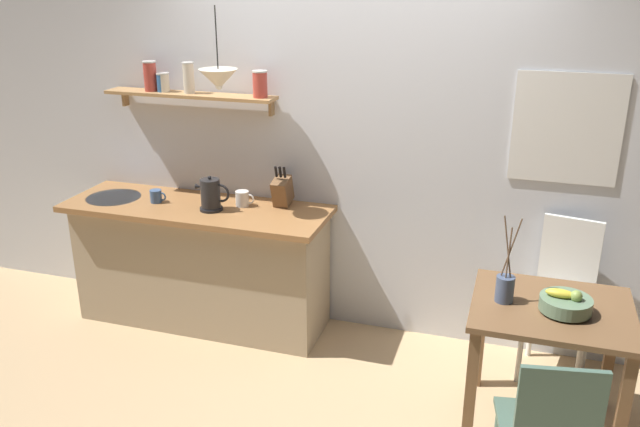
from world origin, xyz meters
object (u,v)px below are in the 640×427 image
Objects in this scene: dining_table at (549,330)px; fruit_bowl at (566,303)px; electric_kettle at (211,195)px; knife_block at (282,191)px; pendant_lamp at (219,79)px; dining_chair_far at (563,293)px; twig_vase at (505,287)px; coffee_mug_by_sink at (156,196)px; coffee_mug_spare at (243,199)px.

fruit_bowl reaches higher than dining_table.
fruit_bowl is 1.08× the size of electric_kettle.
knife_block is 0.58× the size of pendant_lamp.
fruit_bowl is at bearing -39.23° from dining_table.
dining_chair_far reaches higher than fruit_bowl.
electric_kettle reaches higher than dining_chair_far.
twig_vase reaches higher than coffee_mug_by_sink.
dining_chair_far is 2.10× the size of twig_vase.
twig_vase is at bearing -13.63° from pendant_lamp.
electric_kettle is 0.83× the size of knife_block.
pendant_lamp is (-1.81, 0.44, 0.93)m from twig_vase.
twig_vase is (-0.34, -0.64, 0.30)m from dining_chair_far.
knife_block is 0.88m from coffee_mug_by_sink.
dining_chair_far is at bearing 4.35° from electric_kettle.
knife_block is at bearing 37.83° from pendant_lamp.
fruit_bowl is 2.16m from coffee_mug_spare.
pendant_lamp reaches higher than twig_vase.
twig_vase is at bearing -24.39° from knife_block.
coffee_mug_spare is (-1.76, 0.60, 0.11)m from twig_vase.
coffee_mug_by_sink is (-2.36, 0.49, 0.10)m from twig_vase.
dining_chair_far is 8.41× the size of coffee_mug_by_sink.
twig_vase reaches higher than dining_table.
electric_kettle is (-2.23, 0.50, 0.19)m from fruit_bowl.
electric_kettle reaches higher than dining_table.
dining_chair_far is (0.09, 0.63, -0.08)m from dining_table.
dining_chair_far is 2.32m from electric_kettle.
electric_kettle is 0.47m from knife_block.
electric_kettle is 0.22m from coffee_mug_spare.
dining_table is at bearing 140.77° from fruit_bowl.
dining_chair_far is at bearing 81.69° from dining_table.
electric_kettle is at bearing -175.65° from dining_chair_far.
dining_table is at bearing -98.31° from dining_chair_far.
coffee_mug_spare reaches higher than dining_table.
fruit_bowl is (0.06, -0.05, 0.19)m from dining_table.
dining_chair_far is 4.13× the size of electric_kettle.
dining_chair_far reaches higher than coffee_mug_by_sink.
pendant_lamp is at bearing 166.37° from twig_vase.
knife_block is at bearing 159.14° from dining_table.
electric_kettle is 2.04× the size of coffee_mug_by_sink.
electric_kettle is at bearing 168.21° from dining_table.
coffee_mug_by_sink is at bearing 168.82° from fruit_bowl.
coffee_mug_spare is at bearing 162.85° from fruit_bowl.
dining_chair_far is 2.00× the size of pendant_lamp.
dining_chair_far is at bearing 3.08° from coffee_mug_by_sink.
electric_kettle reaches higher than coffee_mug_spare.
twig_vase is 1.97× the size of electric_kettle.
fruit_bowl is 1.95m from knife_block.
knife_block is at bearing 158.47° from fruit_bowl.
twig_vase is 1.64× the size of knife_block.
dining_chair_far is at bearing 86.98° from fruit_bowl.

